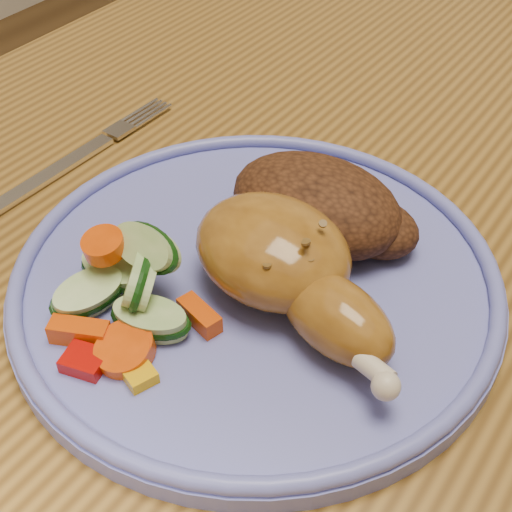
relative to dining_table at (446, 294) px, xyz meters
The scene contains 7 objects.
dining_table is the anchor object (origin of this frame).
plate 0.19m from the dining_table, 117.44° to the right, with size 0.30×0.30×0.01m, color #656CC8.
plate_rim 0.19m from the dining_table, 117.44° to the right, with size 0.29×0.29×0.01m, color #656CC8.
chicken_leg 0.20m from the dining_table, 108.66° to the right, with size 0.16×0.10×0.05m.
rice_pilaf 0.16m from the dining_table, 126.44° to the right, with size 0.12×0.08×0.05m.
vegetable_pile 0.27m from the dining_table, 119.70° to the right, with size 0.10×0.10×0.05m.
fork 0.30m from the dining_table, 157.24° to the right, with size 0.02×0.16×0.00m.
Camera 1 is at (0.10, -0.40, 1.06)m, focal length 50.00 mm.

